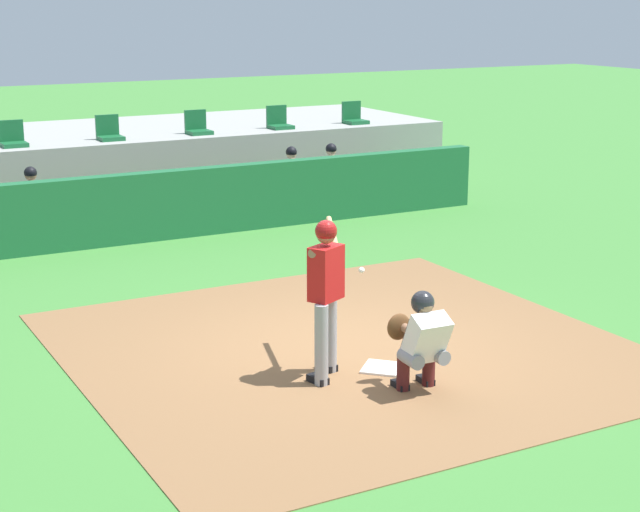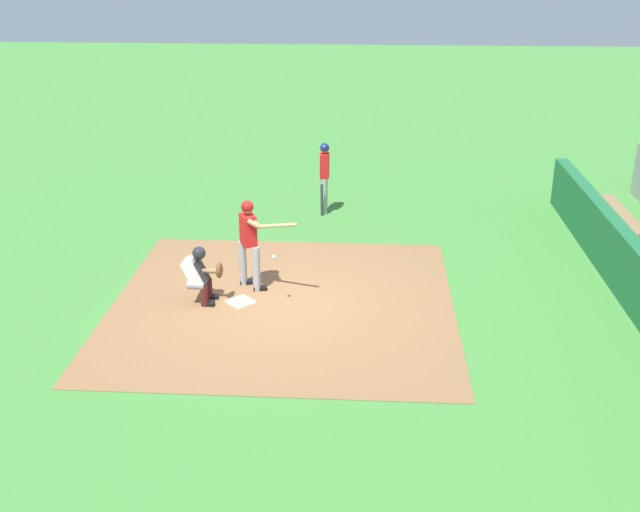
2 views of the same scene
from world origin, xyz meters
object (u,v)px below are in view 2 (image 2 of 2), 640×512
at_px(home_plate, 241,302).
at_px(catcher_crouched, 201,273).
at_px(batter_at_plate, 250,239).
at_px(on_deck_batter, 324,174).

relative_size(home_plate, catcher_crouched, 0.25).
bearing_deg(batter_at_plate, home_plate, -8.38).
xyz_separation_m(batter_at_plate, catcher_crouched, (0.69, -0.83, -0.43)).
distance_m(catcher_crouched, on_deck_batter, 5.72).
bearing_deg(home_plate, catcher_crouched, -89.72).
bearing_deg(batter_at_plate, on_deck_batter, 165.85).
relative_size(batter_at_plate, on_deck_batter, 1.01).
height_order(batter_at_plate, on_deck_batter, batter_at_plate).
distance_m(home_plate, on_deck_batter, 5.58).
xyz_separation_m(home_plate, batter_at_plate, (-0.68, 0.10, 1.01)).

